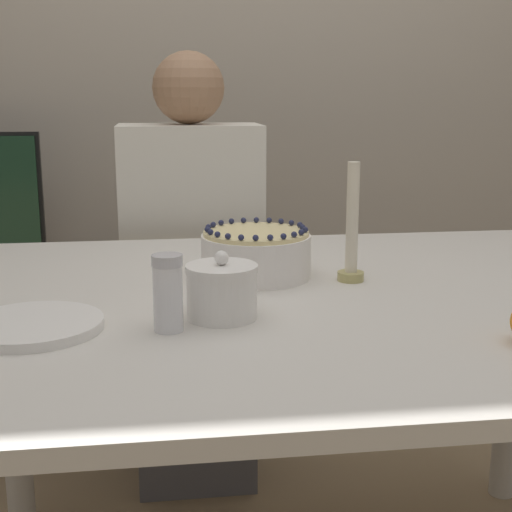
{
  "coord_description": "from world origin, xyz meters",
  "views": [
    {
      "loc": [
        -0.29,
        -1.27,
        1.14
      ],
      "look_at": [
        -0.1,
        0.14,
        0.82
      ],
      "focal_mm": 50.0,
      "sensor_mm": 36.0,
      "label": 1
    }
  ],
  "objects_px": {
    "sugar_shaker": "(168,293)",
    "person_man_blue_shirt": "(193,300)",
    "cake": "(256,254)",
    "candle": "(352,235)",
    "sugar_bowl": "(222,291)"
  },
  "relations": [
    {
      "from": "person_man_blue_shirt",
      "to": "candle",
      "type": "bearing_deg",
      "value": 113.24
    },
    {
      "from": "cake",
      "to": "sugar_shaker",
      "type": "relative_size",
      "value": 1.81
    },
    {
      "from": "sugar_shaker",
      "to": "person_man_blue_shirt",
      "type": "bearing_deg",
      "value": 85.15
    },
    {
      "from": "sugar_shaker",
      "to": "candle",
      "type": "bearing_deg",
      "value": 35.68
    },
    {
      "from": "cake",
      "to": "person_man_blue_shirt",
      "type": "distance_m",
      "value": 0.68
    },
    {
      "from": "sugar_bowl",
      "to": "sugar_shaker",
      "type": "distance_m",
      "value": 0.11
    },
    {
      "from": "sugar_shaker",
      "to": "candle",
      "type": "height_order",
      "value": "candle"
    },
    {
      "from": "sugar_shaker",
      "to": "candle",
      "type": "xyz_separation_m",
      "value": [
        0.37,
        0.26,
        0.03
      ]
    },
    {
      "from": "sugar_bowl",
      "to": "cake",
      "type": "bearing_deg",
      "value": 70.57
    },
    {
      "from": "cake",
      "to": "sugar_bowl",
      "type": "bearing_deg",
      "value": -109.43
    },
    {
      "from": "person_man_blue_shirt",
      "to": "cake",
      "type": "bearing_deg",
      "value": 99.58
    },
    {
      "from": "sugar_bowl",
      "to": "person_man_blue_shirt",
      "type": "relative_size",
      "value": 0.1
    },
    {
      "from": "sugar_shaker",
      "to": "candle",
      "type": "relative_size",
      "value": 0.52
    },
    {
      "from": "sugar_bowl",
      "to": "sugar_shaker",
      "type": "height_order",
      "value": "sugar_shaker"
    },
    {
      "from": "cake",
      "to": "candle",
      "type": "height_order",
      "value": "candle"
    }
  ]
}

